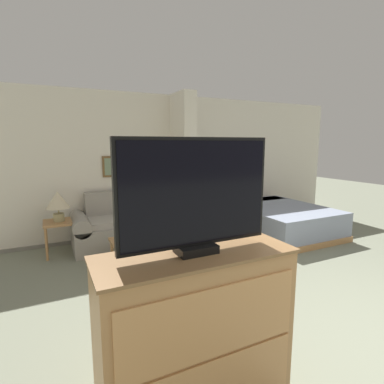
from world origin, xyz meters
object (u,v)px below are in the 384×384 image
at_px(table_lamp, 58,201).
at_px(tv_dresser, 196,333).
at_px(couch, 127,226).
at_px(coffee_table, 137,242).
at_px(tv, 196,196).
at_px(bed, 278,219).

xyz_separation_m(table_lamp, tv_dresser, (0.66, -3.36, -0.31)).
relative_size(couch, tv_dresser, 1.44).
height_order(couch, coffee_table, couch).
bearing_deg(tv, coffee_table, 83.21).
relative_size(coffee_table, table_lamp, 1.50).
height_order(table_lamp, tv, tv).
xyz_separation_m(couch, bed, (2.80, -0.62, -0.05)).
xyz_separation_m(table_lamp, tv, (0.66, -3.36, 0.57)).
height_order(couch, table_lamp, table_lamp).
relative_size(tv_dresser, tv, 1.28).
bearing_deg(bed, tv_dresser, -138.84).
distance_m(coffee_table, tv, 2.67).
bearing_deg(couch, coffee_table, -95.34).
distance_m(tv_dresser, bed, 4.23).
bearing_deg(tv, bed, 41.15).
xyz_separation_m(coffee_table, table_lamp, (-0.95, 0.93, 0.50)).
bearing_deg(coffee_table, table_lamp, 135.60).
height_order(tv_dresser, tv, tv).
relative_size(couch, coffee_table, 2.53).
bearing_deg(tv, table_lamp, 101.13).
relative_size(table_lamp, tv, 0.49).
distance_m(table_lamp, tv_dresser, 3.44).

